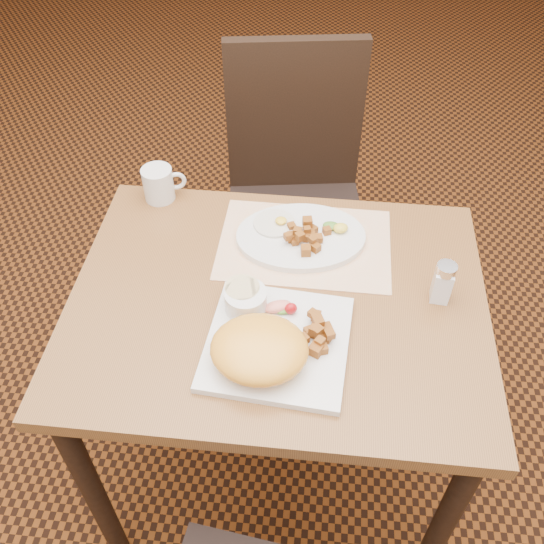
{
  "coord_description": "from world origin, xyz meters",
  "views": [
    {
      "loc": [
        0.08,
        -0.86,
        1.73
      ],
      "look_at": [
        -0.01,
        0.01,
        0.82
      ],
      "focal_mm": 40.0,
      "sensor_mm": 36.0,
      "label": 1
    }
  ],
  "objects": [
    {
      "name": "coffee_mug",
      "position": [
        -0.33,
        0.31,
        0.79
      ],
      "size": [
        0.11,
        0.08,
        0.09
      ],
      "color": "silver",
      "rests_on": "table"
    },
    {
      "name": "home_fries_ov",
      "position": [
        0.05,
        0.17,
        0.78
      ],
      "size": [
        0.11,
        0.1,
        0.04
      ],
      "color": "#985418",
      "rests_on": "plate_oval"
    },
    {
      "name": "ground",
      "position": [
        0.0,
        0.0,
        0.0
      ],
      "size": [
        8.0,
        8.0,
        0.0
      ],
      "primitive_type": "plane",
      "color": "black",
      "rests_on": "ground"
    },
    {
      "name": "garnish_sq",
      "position": [
        0.01,
        -0.05,
        0.78
      ],
      "size": [
        0.08,
        0.05,
        0.03
      ],
      "color": "#387223",
      "rests_on": "plate_square"
    },
    {
      "name": "plate_square",
      "position": [
        0.01,
        -0.13,
        0.76
      ],
      "size": [
        0.3,
        0.3,
        0.02
      ],
      "primitive_type": "cube",
      "rotation": [
        0.0,
        0.0,
        -0.08
      ],
      "color": "silver",
      "rests_on": "table"
    },
    {
      "name": "ramekin",
      "position": [
        -0.06,
        -0.05,
        0.79
      ],
      "size": [
        0.09,
        0.1,
        0.05
      ],
      "color": "silver",
      "rests_on": "plate_square"
    },
    {
      "name": "hollandaise_mound",
      "position": [
        -0.02,
        -0.18,
        0.8
      ],
      "size": [
        0.19,
        0.17,
        0.07
      ],
      "color": "yellow",
      "rests_on": "plate_square"
    },
    {
      "name": "salt_shaker",
      "position": [
        0.34,
        0.04,
        0.8
      ],
      "size": [
        0.05,
        0.05,
        0.1
      ],
      "color": "white",
      "rests_on": "table"
    },
    {
      "name": "placemat",
      "position": [
        0.05,
        0.17,
        0.75
      ],
      "size": [
        0.4,
        0.28,
        0.0
      ],
      "primitive_type": "cube",
      "rotation": [
        0.0,
        0.0,
        -0.01
      ],
      "color": "white",
      "rests_on": "table"
    },
    {
      "name": "chair_far",
      "position": [
        -0.01,
        0.66,
        0.54
      ],
      "size": [
        0.48,
        0.49,
        0.97
      ],
      "rotation": [
        0.0,
        0.0,
        3.29
      ],
      "color": "black",
      "rests_on": "ground"
    },
    {
      "name": "home_fries_sq",
      "position": [
        0.09,
        -0.12,
        0.78
      ],
      "size": [
        0.1,
        0.11,
        0.04
      ],
      "color": "#985418",
      "rests_on": "plate_square"
    },
    {
      "name": "garnish_ov",
      "position": [
        0.12,
        0.21,
        0.78
      ],
      "size": [
        0.07,
        0.05,
        0.02
      ],
      "color": "#387223",
      "rests_on": "plate_oval"
    },
    {
      "name": "plate_oval",
      "position": [
        0.04,
        0.19,
        0.76
      ],
      "size": [
        0.33,
        0.26,
        0.02
      ],
      "primitive_type": null,
      "rotation": [
        0.0,
        0.0,
        0.13
      ],
      "color": "silver",
      "rests_on": "placemat"
    },
    {
      "name": "fried_egg",
      "position": [
        -0.03,
        0.22,
        0.77
      ],
      "size": [
        0.1,
        0.1,
        0.02
      ],
      "color": "white",
      "rests_on": "plate_oval"
    },
    {
      "name": "table",
      "position": [
        0.0,
        0.0,
        0.64
      ],
      "size": [
        0.9,
        0.7,
        0.75
      ],
      "color": "brown",
      "rests_on": "ground"
    }
  ]
}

